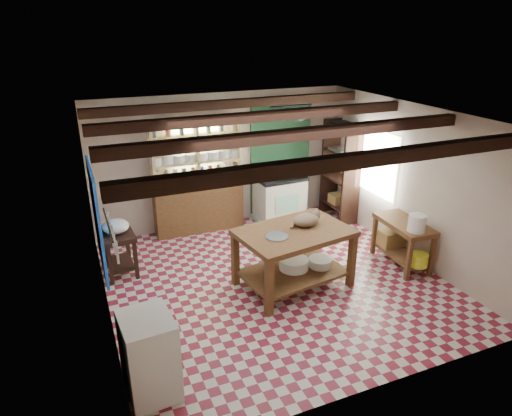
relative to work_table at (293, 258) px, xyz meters
name	(u,v)px	position (x,y,z in m)	size (l,w,h in m)	color
floor	(275,281)	(-0.21, 0.21, -0.47)	(5.00, 5.00, 0.02)	maroon
ceiling	(277,116)	(-0.21, 0.21, 2.14)	(5.00, 5.00, 0.02)	#48484D
wall_back	(222,161)	(-0.21, 2.71, 0.84)	(5.00, 0.04, 2.60)	#C0AD9B
wall_front	(381,289)	(-0.21, -2.29, 0.84)	(5.00, 0.04, 2.60)	#C0AD9B
wall_left	(99,232)	(-2.71, 0.21, 0.84)	(0.04, 5.00, 2.60)	#C0AD9B
wall_right	(412,183)	(2.29, 0.21, 0.84)	(0.04, 5.00, 2.60)	#C0AD9B
ceiling_beams	(277,125)	(-0.21, 0.21, 2.02)	(5.00, 3.80, 0.15)	black
blue_wall_patch	(97,220)	(-2.68, 1.11, 0.64)	(0.04, 1.40, 1.60)	blue
green_wall_patch	(280,157)	(1.04, 2.68, 0.79)	(1.30, 0.04, 2.30)	#1C4728
window_back	(196,143)	(-0.71, 2.69, 1.24)	(0.90, 0.02, 0.80)	silver
window_right	(375,162)	(2.27, 1.21, 0.94)	(0.02, 1.30, 1.20)	silver
utensil_rail	(109,235)	(-2.65, -0.99, 1.32)	(0.06, 0.90, 0.28)	black
pot_rack	(291,114)	(1.04, 2.26, 1.72)	(0.86, 0.12, 0.36)	black
shelving_unit	(197,177)	(-0.76, 2.52, 0.64)	(1.70, 0.34, 2.20)	tan
tall_rack	(340,172)	(2.07, 2.01, 0.54)	(0.40, 0.86, 2.00)	black
work_table	(293,258)	(0.00, 0.00, 0.00)	(1.64, 1.09, 0.93)	brown
stove	(280,199)	(0.89, 2.36, 0.00)	(0.96, 0.64, 0.94)	silver
prep_table	(119,253)	(-2.41, 1.41, -0.10)	(0.49, 0.71, 0.72)	black
white_cabinet	(149,356)	(-2.43, -1.38, 0.01)	(0.53, 0.63, 0.95)	white
right_counter	(402,243)	(1.97, -0.11, -0.08)	(0.54, 1.08, 0.77)	brown
cat	(306,220)	(0.24, 0.09, 0.56)	(0.41, 0.32, 0.19)	#8D6F52
steel_tray	(277,236)	(-0.34, -0.10, 0.47)	(0.34, 0.34, 0.02)	#A5A6AD
basin_large	(294,264)	(0.04, 0.06, -0.14)	(0.46, 0.46, 0.16)	white
basin_small	(320,262)	(0.46, -0.03, -0.15)	(0.37, 0.37, 0.13)	white
kettle_left	(269,173)	(0.64, 2.35, 0.59)	(0.20, 0.20, 0.23)	#A5A6AD
kettle_right	(285,171)	(0.99, 2.36, 0.58)	(0.17, 0.17, 0.21)	black
enamel_bowl	(116,226)	(-2.41, 1.41, 0.36)	(0.41, 0.41, 0.21)	white
white_bucket	(417,223)	(1.90, -0.45, 0.44)	(0.27, 0.27, 0.27)	white
wicker_basket	(391,238)	(1.99, 0.19, -0.12)	(0.39, 0.31, 0.28)	olive
yellow_tub	(419,260)	(1.94, -0.56, -0.16)	(0.28, 0.28, 0.21)	yellow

